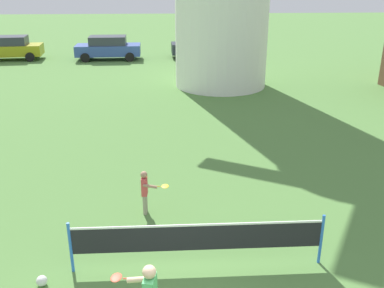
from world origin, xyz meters
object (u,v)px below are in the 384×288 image
(parked_car_mustard, at_px, (9,48))
(parked_car_black, at_px, (203,46))
(parked_car_blue, at_px, (108,48))
(stray_ball, at_px, (42,281))
(player_far, at_px, (146,190))
(tennis_net, at_px, (198,238))

(parked_car_mustard, distance_m, parked_car_black, 13.04)
(parked_car_blue, bearing_deg, stray_ball, -86.32)
(parked_car_mustard, relative_size, parked_car_black, 0.98)
(player_far, height_order, parked_car_black, parked_car_black)
(player_far, relative_size, parked_car_blue, 0.26)
(stray_ball, bearing_deg, player_far, 54.15)
(player_far, distance_m, stray_ball, 3.23)
(stray_ball, bearing_deg, tennis_net, 7.60)
(player_far, relative_size, stray_ball, 5.39)
(tennis_net, distance_m, player_far, 2.45)
(parked_car_blue, height_order, parked_car_black, same)
(tennis_net, distance_m, parked_car_blue, 23.10)
(parked_car_mustard, xyz_separation_m, parked_car_blue, (6.60, -0.30, 0.00))
(parked_car_mustard, height_order, parked_car_blue, same)
(stray_ball, bearing_deg, parked_car_mustard, 109.08)
(parked_car_black, bearing_deg, player_far, -98.43)
(player_far, bearing_deg, parked_car_black, 81.57)
(tennis_net, xyz_separation_m, parked_car_black, (1.99, 23.10, 0.13))
(player_far, distance_m, parked_car_blue, 20.76)
(parked_car_mustard, bearing_deg, tennis_net, -64.30)
(parked_car_blue, relative_size, parked_car_black, 0.97)
(stray_ball, bearing_deg, parked_car_blue, 93.68)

